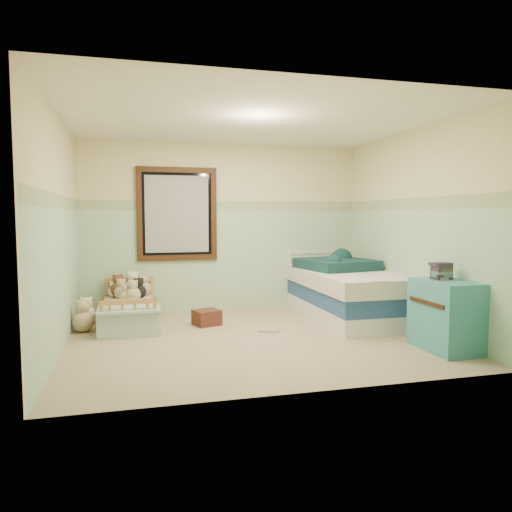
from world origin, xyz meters
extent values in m
cube|color=gray|center=(0.00, 0.00, -0.01)|extent=(4.20, 3.60, 0.02)
cube|color=white|center=(0.00, 0.00, 2.51)|extent=(4.20, 3.60, 0.02)
cube|color=beige|center=(0.00, 1.80, 1.25)|extent=(4.20, 0.04, 2.50)
cube|color=beige|center=(0.00, -1.80, 1.25)|extent=(4.20, 0.04, 2.50)
cube|color=beige|center=(-2.10, 0.00, 1.25)|extent=(0.04, 3.60, 2.50)
cube|color=beige|center=(2.10, 0.00, 1.25)|extent=(0.04, 3.60, 2.50)
cube|color=#9BCAA1|center=(0.00, 1.79, 0.75)|extent=(4.20, 0.01, 1.50)
cube|color=#486E53|center=(0.00, 1.79, 1.57)|extent=(4.20, 0.01, 0.15)
cube|color=black|center=(-0.70, 1.76, 1.45)|extent=(1.16, 0.06, 1.36)
cube|color=#B2B2AA|center=(-0.70, 1.77, 1.45)|extent=(0.92, 0.01, 1.12)
cube|color=#A2663A|center=(-1.40, 1.05, 0.09)|extent=(0.67, 1.34, 0.17)
cube|color=silver|center=(-1.40, 1.05, 0.23)|extent=(0.61, 1.28, 0.12)
cube|color=#78B3D6|center=(-1.40, 0.63, 0.31)|extent=(0.73, 0.67, 0.03)
sphere|color=brown|center=(-1.55, 1.55, 0.40)|extent=(0.22, 0.22, 0.22)
sphere|color=silver|center=(-1.35, 1.55, 0.41)|extent=(0.24, 0.24, 0.24)
sphere|color=tan|center=(-1.50, 1.33, 0.39)|extent=(0.19, 0.19, 0.19)
sphere|color=black|center=(-1.27, 1.33, 0.39)|extent=(0.20, 0.20, 0.20)
sphere|color=#FEEEC9|center=(-1.95, 1.30, 0.12)|extent=(0.24, 0.24, 0.24)
sphere|color=tan|center=(-1.95, 0.81, 0.13)|extent=(0.27, 0.27, 0.27)
cube|color=white|center=(1.55, 0.74, 0.11)|extent=(1.08, 2.15, 0.22)
cube|color=navy|center=(1.55, 0.74, 0.33)|extent=(1.08, 2.15, 0.22)
cube|color=silver|center=(1.55, 0.74, 0.55)|extent=(1.12, 2.20, 0.22)
cube|color=#173A42|center=(1.50, 1.04, 0.73)|extent=(1.07, 1.12, 0.14)
cube|color=teal|center=(1.86, -0.99, 0.37)|extent=(0.46, 0.74, 0.74)
cube|color=#462324|center=(1.86, -0.90, 0.83)|extent=(0.18, 0.14, 0.18)
cube|color=maroon|center=(-0.42, 0.80, 0.10)|extent=(0.39, 0.37, 0.20)
cube|color=orange|center=(0.28, 0.28, 0.01)|extent=(0.31, 0.28, 0.02)
sphere|color=black|center=(-1.31, 1.33, 0.37)|extent=(0.16, 0.16, 0.16)
sphere|color=#FEEEC9|center=(-1.61, 1.57, 0.37)|extent=(0.16, 0.16, 0.16)
sphere|color=tan|center=(-1.20, 1.56, 0.39)|extent=(0.21, 0.21, 0.21)
sphere|color=tan|center=(-1.35, 1.11, 0.39)|extent=(0.20, 0.20, 0.20)
sphere|color=tan|center=(-1.45, 1.16, 0.37)|extent=(0.16, 0.16, 0.16)
camera|label=1|loc=(-1.34, -5.35, 1.42)|focal=33.73mm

